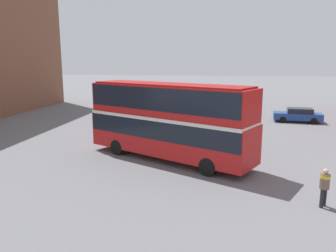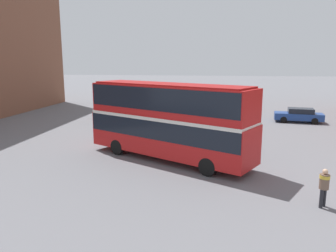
{
  "view_description": "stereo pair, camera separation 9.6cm",
  "coord_description": "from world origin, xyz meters",
  "views": [
    {
      "loc": [
        2.38,
        -19.8,
        6.02
      ],
      "look_at": [
        -0.46,
        -0.35,
        2.12
      ],
      "focal_mm": 35.0,
      "sensor_mm": 36.0,
      "label": 1
    },
    {
      "loc": [
        2.48,
        -19.78,
        6.02
      ],
      "look_at": [
        -0.46,
        -0.35,
        2.12
      ],
      "focal_mm": 35.0,
      "sensor_mm": 36.0,
      "label": 2
    }
  ],
  "objects": [
    {
      "name": "ground_plane",
      "position": [
        0.0,
        0.0,
        0.0
      ],
      "size": [
        240.0,
        240.0,
        0.0
      ],
      "primitive_type": "plane",
      "color": "slate"
    },
    {
      "name": "double_decker_bus",
      "position": [
        -0.46,
        -0.35,
        2.69
      ],
      "size": [
        10.84,
        7.44,
        4.71
      ],
      "rotation": [
        0.0,
        0.0,
        -0.5
      ],
      "color": "red",
      "rests_on": "ground_plane"
    },
    {
      "name": "pedestrian_foreground",
      "position": [
        6.97,
        -6.14,
        1.02
      ],
      "size": [
        0.58,
        0.58,
        1.67
      ],
      "rotation": [
        0.0,
        0.0,
        2.4
      ],
      "color": "#232328",
      "rests_on": "ground_plane"
    },
    {
      "name": "parked_car_kerb_near",
      "position": [
        10.61,
        14.08,
        0.72
      ],
      "size": [
        4.77,
        2.29,
        1.41
      ],
      "rotation": [
        0.0,
        0.0,
        3.02
      ],
      "color": "navy",
      "rests_on": "ground_plane"
    },
    {
      "name": "parked_car_kerb_far",
      "position": [
        -7.71,
        13.5,
        0.8
      ],
      "size": [
        4.49,
        2.4,
        1.6
      ],
      "rotation": [
        0.0,
        0.0,
        0.15
      ],
      "color": "maroon",
      "rests_on": "ground_plane"
    }
  ]
}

